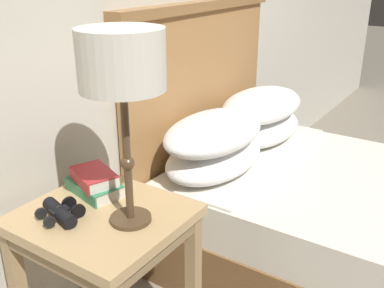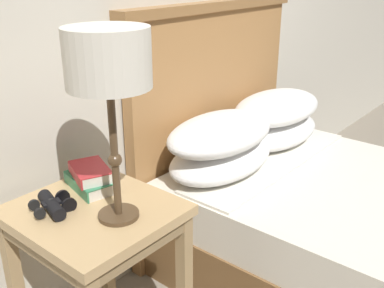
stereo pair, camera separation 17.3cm
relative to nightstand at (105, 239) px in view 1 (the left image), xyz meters
The scene contains 6 objects.
nightstand is the anchor object (origin of this frame).
bed 1.16m from the nightstand, 28.44° to the right, with size 1.24×1.91×1.23m.
table_lamp 0.60m from the nightstand, 81.97° to the right, with size 0.24×0.24×0.59m.
book_on_nightstand 0.19m from the nightstand, 55.07° to the left, with size 0.17×0.23×0.04m.
book_stacked_on_top 0.22m from the nightstand, 54.49° to the left, with size 0.17×0.21×0.04m.
binoculars_pair 0.18m from the nightstand, 139.02° to the left, with size 0.15×0.16×0.05m.
Camera 1 is at (-1.53, -0.25, 1.40)m, focal length 42.00 mm.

